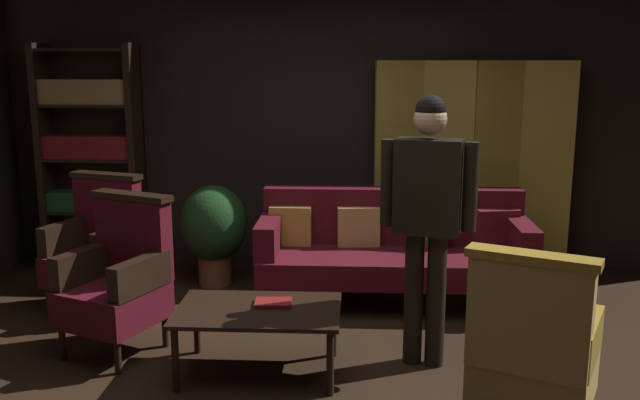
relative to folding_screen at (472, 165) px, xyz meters
The scene contains 12 objects.
ground_plane 2.76m from the folding_screen, 119.66° to the right, with size 10.00×10.00×0.00m, color black.
back_wall 1.36m from the folding_screen, behind, with size 7.20×0.10×2.80m, color black.
folding_screen is the anchor object (origin of this frame).
bookshelf 3.43m from the folding_screen, behind, with size 0.90×0.32×2.05m.
velvet_couch 1.19m from the folding_screen, 132.75° to the right, with size 2.12×0.78×0.88m.
coffee_table 2.77m from the folding_screen, 126.74° to the right, with size 1.00×0.64×0.42m.
armchair_gilt_accent 2.94m from the folding_screen, 93.00° to the right, with size 0.77×0.77×1.04m.
armchair_wing_left 3.22m from the folding_screen, 144.12° to the right, with size 0.76×0.76×1.04m.
armchair_wing_right 3.25m from the folding_screen, 160.34° to the right, with size 0.73×0.72×1.04m.
standing_figure 2.06m from the folding_screen, 106.63° to the right, with size 0.57×0.30×1.70m.
potted_plant 2.34m from the folding_screen, 167.95° to the right, with size 0.57×0.57×0.87m.
book_red_leather 2.66m from the folding_screen, 125.97° to the right, with size 0.22×0.16×0.03m, color maroon.
Camera 1 is at (0.24, -3.85, 1.90)m, focal length 38.45 mm.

